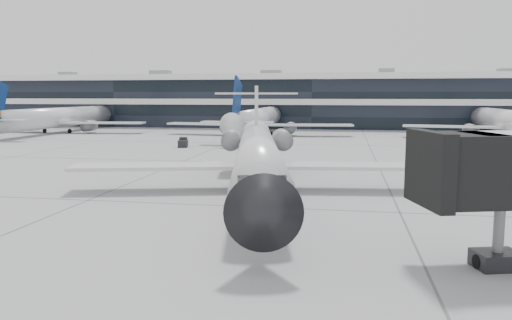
# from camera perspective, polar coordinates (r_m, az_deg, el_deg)

# --- Properties ---
(ground) EXTENTS (220.00, 220.00, 0.00)m
(ground) POSITION_cam_1_polar(r_m,az_deg,el_deg) (31.45, -2.38, -5.30)
(ground) COLOR gray
(ground) RESTS_ON ground
(terminal) EXTENTS (170.00, 22.00, 10.00)m
(terminal) POSITION_cam_1_polar(r_m,az_deg,el_deg) (112.15, 6.75, 6.43)
(terminal) COLOR black
(terminal) RESTS_ON ground
(bg_jet_left) EXTENTS (32.00, 40.00, 9.60)m
(bg_jet_left) POSITION_cam_1_polar(r_m,az_deg,el_deg) (99.66, -21.17, 2.98)
(bg_jet_left) COLOR silver
(bg_jet_left) RESTS_ON ground
(bg_jet_center) EXTENTS (32.00, 40.00, 9.60)m
(bg_jet_center) POSITION_cam_1_polar(r_m,az_deg,el_deg) (86.48, 0.32, 2.87)
(bg_jet_center) COLOR silver
(bg_jet_center) RESTS_ON ground
(bg_jet_right) EXTENTS (32.00, 40.00, 9.60)m
(bg_jet_right) POSITION_cam_1_polar(r_m,az_deg,el_deg) (88.91, 26.66, 2.20)
(bg_jet_right) COLOR silver
(bg_jet_right) RESTS_ON ground
(regional_jet) EXTENTS (26.96, 33.62, 7.79)m
(regional_jet) POSITION_cam_1_polar(r_m,az_deg,el_deg) (35.93, 0.23, 0.62)
(regional_jet) COLOR silver
(regional_jet) RESTS_ON ground
(traffic_cone) EXTENTS (0.40, 0.40, 0.49)m
(traffic_cone) POSITION_cam_1_polar(r_m,az_deg,el_deg) (47.84, -10.42, -0.72)
(traffic_cone) COLOR orange
(traffic_cone) RESTS_ON ground
(far_tug) EXTENTS (1.60, 2.24, 1.29)m
(far_tug) POSITION_cam_1_polar(r_m,az_deg,el_deg) (67.38, -8.33, 1.98)
(far_tug) COLOR black
(far_tug) RESTS_ON ground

